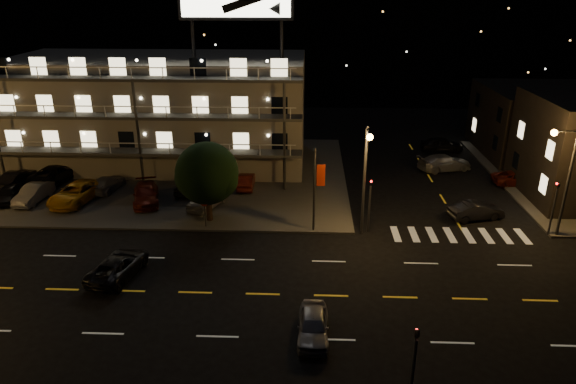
{
  "coord_description": "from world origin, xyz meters",
  "views": [
    {
      "loc": [
        4.54,
        -25.53,
        16.86
      ],
      "look_at": [
        3.15,
        8.0,
        3.25
      ],
      "focal_mm": 32.0,
      "sensor_mm": 36.0,
      "label": 1
    }
  ],
  "objects_px": {
    "lot_car_7": "(107,183)",
    "side_car_0": "(476,211)",
    "lot_car_4": "(208,198)",
    "road_car_west": "(118,266)",
    "road_car_east": "(313,325)",
    "tree": "(207,175)",
    "lot_car_2": "(76,193)"
  },
  "relations": [
    {
      "from": "lot_car_7",
      "to": "side_car_0",
      "type": "height_order",
      "value": "lot_car_7"
    },
    {
      "from": "lot_car_4",
      "to": "road_car_west",
      "type": "distance_m",
      "value": 11.23
    },
    {
      "from": "lot_car_4",
      "to": "road_car_west",
      "type": "height_order",
      "value": "lot_car_4"
    },
    {
      "from": "road_car_east",
      "to": "road_car_west",
      "type": "distance_m",
      "value": 13.22
    },
    {
      "from": "lot_car_7",
      "to": "side_car_0",
      "type": "distance_m",
      "value": 30.79
    },
    {
      "from": "tree",
      "to": "road_car_west",
      "type": "distance_m",
      "value": 9.58
    },
    {
      "from": "road_car_east",
      "to": "road_car_west",
      "type": "xyz_separation_m",
      "value": [
        -12.06,
        5.42,
        0.01
      ]
    },
    {
      "from": "road_car_west",
      "to": "lot_car_7",
      "type": "bearing_deg",
      "value": -56.39
    },
    {
      "from": "tree",
      "to": "lot_car_2",
      "type": "xyz_separation_m",
      "value": [
        -11.58,
        3.03,
        -2.88
      ]
    },
    {
      "from": "lot_car_2",
      "to": "side_car_0",
      "type": "height_order",
      "value": "lot_car_2"
    },
    {
      "from": "side_car_0",
      "to": "road_car_east",
      "type": "bearing_deg",
      "value": 124.75
    },
    {
      "from": "lot_car_2",
      "to": "lot_car_4",
      "type": "xyz_separation_m",
      "value": [
        11.0,
        -0.44,
        -0.02
      ]
    },
    {
      "from": "tree",
      "to": "side_car_0",
      "type": "relative_size",
      "value": 1.45
    },
    {
      "from": "tree",
      "to": "side_car_0",
      "type": "xyz_separation_m",
      "value": [
        20.46,
        1.31,
        -3.1
      ]
    },
    {
      "from": "side_car_0",
      "to": "road_car_west",
      "type": "xyz_separation_m",
      "value": [
        -24.64,
        -9.35,
        -0.02
      ]
    },
    {
      "from": "lot_car_7",
      "to": "road_car_west",
      "type": "distance_m",
      "value": 14.93
    },
    {
      "from": "road_car_east",
      "to": "lot_car_2",
      "type": "bearing_deg",
      "value": 140.63
    },
    {
      "from": "tree",
      "to": "lot_car_2",
      "type": "bearing_deg",
      "value": 165.34
    },
    {
      "from": "lot_car_2",
      "to": "lot_car_4",
      "type": "relative_size",
      "value": 1.25
    },
    {
      "from": "lot_car_2",
      "to": "lot_car_7",
      "type": "relative_size",
      "value": 1.27
    },
    {
      "from": "lot_car_7",
      "to": "side_car_0",
      "type": "xyz_separation_m",
      "value": [
        30.47,
        -4.4,
        -0.08
      ]
    },
    {
      "from": "lot_car_7",
      "to": "road_car_east",
      "type": "bearing_deg",
      "value": 141.28
    },
    {
      "from": "lot_car_2",
      "to": "lot_car_7",
      "type": "bearing_deg",
      "value": 70.62
    },
    {
      "from": "lot_car_4",
      "to": "lot_car_7",
      "type": "bearing_deg",
      "value": -176.98
    },
    {
      "from": "road_car_west",
      "to": "side_car_0",
      "type": "bearing_deg",
      "value": -148.58
    },
    {
      "from": "tree",
      "to": "lot_car_7",
      "type": "xyz_separation_m",
      "value": [
        -10.01,
        5.71,
        -3.02
      ]
    },
    {
      "from": "lot_car_4",
      "to": "lot_car_7",
      "type": "xyz_separation_m",
      "value": [
        -9.43,
        3.12,
        -0.12
      ]
    },
    {
      "from": "side_car_0",
      "to": "lot_car_4",
      "type": "bearing_deg",
      "value": 71.68
    },
    {
      "from": "tree",
      "to": "road_car_west",
      "type": "relative_size",
      "value": 1.26
    },
    {
      "from": "lot_car_7",
      "to": "road_car_east",
      "type": "distance_m",
      "value": 26.22
    },
    {
      "from": "lot_car_2",
      "to": "side_car_0",
      "type": "bearing_deg",
      "value": 7.95
    },
    {
      "from": "road_car_west",
      "to": "lot_car_2",
      "type": "bearing_deg",
      "value": -45.6
    }
  ]
}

